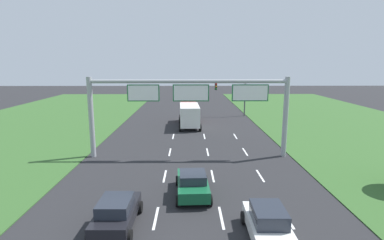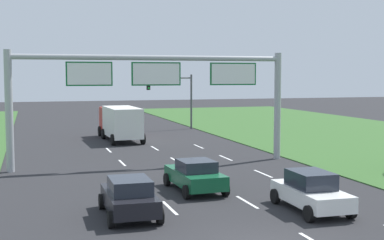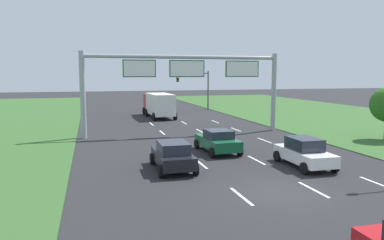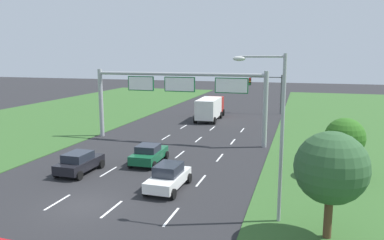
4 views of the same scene
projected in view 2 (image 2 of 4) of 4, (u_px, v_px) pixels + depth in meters
name	position (u px, v px, depth m)	size (l,w,h in m)	color
lane_dashes_inner_left	(190.00, 227.00, 19.53)	(0.14, 44.40, 0.01)	white
lane_dashes_inner_right	(277.00, 220.00, 20.55)	(0.14, 44.40, 0.01)	white
lane_dashes_slip	(356.00, 213.00, 21.56)	(0.14, 44.40, 0.01)	white
car_near_red	(195.00, 175.00, 25.60)	(2.26, 4.22, 1.52)	#145633
car_lead_silver	(311.00, 191.00, 21.87)	(2.08, 4.17, 1.63)	white
car_mid_lane	(129.00, 197.00, 20.97)	(2.08, 4.00, 1.55)	black
box_truck	(120.00, 122.00, 45.48)	(2.89, 8.07, 2.86)	#B21E19
sign_gantry	(156.00, 85.00, 32.75)	(17.24, 0.44, 7.00)	#9EA0A5
traffic_light_mast	(173.00, 92.00, 54.30)	(4.76, 0.49, 5.60)	#47494F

